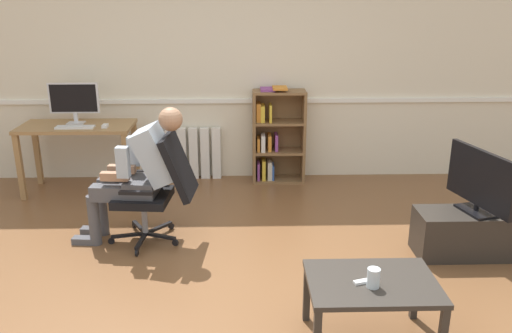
% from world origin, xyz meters
% --- Properties ---
extents(ground_plane, '(18.00, 18.00, 0.00)m').
position_xyz_m(ground_plane, '(0.00, 0.00, 0.00)').
color(ground_plane, brown).
extents(back_wall, '(12.00, 0.13, 2.70)m').
position_xyz_m(back_wall, '(0.00, 2.65, 1.35)').
color(back_wall, beige).
rests_on(back_wall, ground_plane).
extents(computer_desk, '(1.20, 0.58, 0.76)m').
position_xyz_m(computer_desk, '(-1.75, 2.15, 0.64)').
color(computer_desk, '#9E7547').
rests_on(computer_desk, ground_plane).
extents(imac_monitor, '(0.53, 0.14, 0.44)m').
position_xyz_m(imac_monitor, '(-1.77, 2.23, 1.01)').
color(imac_monitor, silver).
rests_on(imac_monitor, computer_desk).
extents(keyboard, '(0.40, 0.12, 0.02)m').
position_xyz_m(keyboard, '(-1.72, 2.01, 0.77)').
color(keyboard, white).
rests_on(keyboard, computer_desk).
extents(computer_mouse, '(0.06, 0.10, 0.03)m').
position_xyz_m(computer_mouse, '(-1.41, 2.03, 0.77)').
color(computer_mouse, white).
rests_on(computer_mouse, computer_desk).
extents(bookshelf, '(0.60, 0.29, 1.11)m').
position_xyz_m(bookshelf, '(0.41, 2.44, 0.53)').
color(bookshelf, brown).
rests_on(bookshelf, ground_plane).
extents(radiator, '(0.77, 0.08, 0.61)m').
position_xyz_m(radiator, '(-0.61, 2.54, 0.31)').
color(radiator, white).
rests_on(radiator, ground_plane).
extents(office_chair, '(0.80, 0.62, 0.98)m').
position_xyz_m(office_chair, '(-0.69, 0.88, 0.53)').
color(office_chair, black).
rests_on(office_chair, ground_plane).
extents(person_seated, '(1.02, 0.41, 1.21)m').
position_xyz_m(person_seated, '(-0.86, 0.89, 0.65)').
color(person_seated, '#4C4C51').
rests_on(person_seated, ground_plane).
extents(tv_stand, '(0.95, 0.37, 0.39)m').
position_xyz_m(tv_stand, '(1.96, 0.55, 0.19)').
color(tv_stand, '#2D2823').
rests_on(tv_stand, ground_plane).
extents(tv_screen, '(0.27, 0.75, 0.53)m').
position_xyz_m(tv_screen, '(1.96, 0.55, 0.66)').
color(tv_screen, black).
rests_on(tv_screen, tv_stand).
extents(coffee_table, '(0.79, 0.56, 0.44)m').
position_xyz_m(coffee_table, '(0.82, -0.60, 0.38)').
color(coffee_table, '#332D28').
rests_on(coffee_table, ground_plane).
extents(drinking_glass, '(0.08, 0.08, 0.12)m').
position_xyz_m(drinking_glass, '(0.81, -0.67, 0.50)').
color(drinking_glass, silver).
rests_on(drinking_glass, coffee_table).
extents(spare_remote, '(0.15, 0.08, 0.02)m').
position_xyz_m(spare_remote, '(0.77, -0.62, 0.45)').
color(spare_remote, white).
rests_on(spare_remote, coffee_table).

